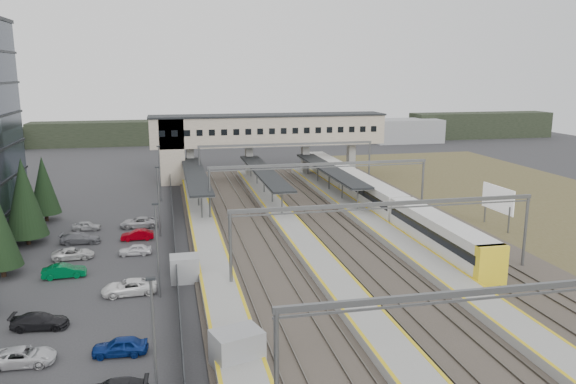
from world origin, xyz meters
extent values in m
plane|color=#2B2B2D|center=(0.00, 0.00, 0.00)|extent=(220.00, 220.00, 0.00)
cylinder|color=black|center=(-22.00, 0.00, 0.60)|extent=(0.44, 0.44, 1.20)
cylinder|color=black|center=(-22.00, 10.00, 0.60)|extent=(0.44, 0.44, 1.20)
cone|color=black|center=(-22.00, 10.00, 5.25)|extent=(4.42, 4.42, 8.50)
cylinder|color=black|center=(-22.00, 20.00, 0.60)|extent=(0.44, 0.44, 1.20)
cone|color=black|center=(-22.00, 20.00, 4.60)|extent=(3.74, 3.74, 7.20)
imported|color=silver|center=(-16.50, -17.40, 0.57)|extent=(4.19, 2.09, 1.14)
imported|color=black|center=(-16.50, -12.10, 0.59)|extent=(4.20, 2.04, 1.18)
imported|color=#024D24|center=(-16.50, -1.50, 0.63)|extent=(3.92, 1.60, 1.26)
imported|color=#BCBCBC|center=(-16.50, 3.80, 0.56)|extent=(4.14, 2.09, 1.12)
imported|color=slate|center=(-16.50, 9.10, 0.62)|extent=(4.38, 2.01, 1.24)
imported|color=#A0A0A3|center=(-16.50, 14.40, 0.56)|extent=(3.38, 1.61, 1.11)
imported|color=navy|center=(-10.50, -17.40, 0.62)|extent=(3.72, 1.72, 1.23)
imported|color=white|center=(-10.50, -6.80, 0.63)|extent=(4.67, 2.35, 1.27)
imported|color=silver|center=(-10.50, 3.80, 0.57)|extent=(3.37, 1.46, 1.13)
imported|color=#750008|center=(-10.50, 9.10, 0.59)|extent=(3.58, 1.28, 1.18)
imported|color=#9F9FA2|center=(-10.50, 14.40, 0.63)|extent=(4.57, 2.21, 1.25)
cylinder|color=slate|center=(-8.00, -25.00, 4.00)|extent=(0.16, 0.16, 8.00)
cube|color=black|center=(-8.00, -25.00, 8.00)|extent=(0.50, 0.25, 0.15)
cylinder|color=slate|center=(-8.00, -8.00, 4.00)|extent=(0.16, 0.16, 8.00)
cube|color=black|center=(-8.00, -8.00, 8.00)|extent=(0.50, 0.25, 0.15)
cylinder|color=slate|center=(-8.00, 10.00, 4.00)|extent=(0.16, 0.16, 8.00)
cube|color=black|center=(-8.00, 10.00, 8.00)|extent=(0.50, 0.25, 0.15)
cylinder|color=slate|center=(-8.00, 28.00, 4.00)|extent=(0.16, 0.16, 8.00)
cube|color=black|center=(-8.00, 28.00, 8.00)|extent=(0.50, 0.25, 0.15)
cube|color=#26282B|center=(-6.50, 5.00, 1.00)|extent=(0.08, 90.00, 2.00)
cube|color=gray|center=(-3.11, -20.74, 1.26)|extent=(3.56, 3.03, 2.53)
cube|color=gray|center=(-5.79, -4.69, 1.16)|extent=(2.56, 2.14, 2.32)
cube|color=#39332A|center=(12.00, 5.00, 0.10)|extent=(34.00, 90.00, 0.20)
cube|color=#59544C|center=(-0.72, 5.00, 0.28)|extent=(0.08, 90.00, 0.14)
cube|color=#59544C|center=(0.72, 5.00, 0.28)|extent=(0.08, 90.00, 0.14)
cube|color=#59544C|center=(3.28, 5.00, 0.28)|extent=(0.08, 90.00, 0.14)
cube|color=#59544C|center=(4.72, 5.00, 0.28)|extent=(0.08, 90.00, 0.14)
cube|color=#59544C|center=(9.28, 5.00, 0.28)|extent=(0.08, 90.00, 0.14)
cube|color=#59544C|center=(10.72, 5.00, 0.28)|extent=(0.08, 90.00, 0.14)
cube|color=#59544C|center=(13.28, 5.00, 0.28)|extent=(0.08, 90.00, 0.14)
cube|color=#59544C|center=(14.72, 5.00, 0.28)|extent=(0.08, 90.00, 0.14)
cube|color=#59544C|center=(19.28, 5.00, 0.28)|extent=(0.08, 90.00, 0.14)
cube|color=#59544C|center=(20.72, 5.00, 0.28)|extent=(0.08, 90.00, 0.14)
cube|color=#59544C|center=(23.28, 5.00, 0.28)|extent=(0.08, 90.00, 0.14)
cube|color=#59544C|center=(24.72, 5.00, 0.28)|extent=(0.08, 90.00, 0.14)
cube|color=gray|center=(-3.00, 5.00, 0.45)|extent=(3.20, 82.00, 0.90)
cube|color=gold|center=(-4.45, 5.00, 0.91)|extent=(0.25, 82.00, 0.02)
cube|color=gold|center=(-1.55, 5.00, 0.91)|extent=(0.25, 82.00, 0.02)
cube|color=gray|center=(7.00, 5.00, 0.45)|extent=(3.20, 82.00, 0.90)
cube|color=gold|center=(5.55, 5.00, 0.91)|extent=(0.25, 82.00, 0.02)
cube|color=gold|center=(8.45, 5.00, 0.91)|extent=(0.25, 82.00, 0.02)
cube|color=gray|center=(17.00, 5.00, 0.45)|extent=(3.20, 82.00, 0.90)
cube|color=gold|center=(15.55, 5.00, 0.91)|extent=(0.25, 82.00, 0.02)
cube|color=gold|center=(18.45, 5.00, 0.91)|extent=(0.25, 82.00, 0.02)
cube|color=black|center=(-3.00, 27.00, 4.00)|extent=(3.00, 30.00, 0.25)
cube|color=slate|center=(-3.00, 27.00, 3.85)|extent=(3.10, 30.00, 0.12)
cylinder|color=slate|center=(-3.00, 14.00, 2.40)|extent=(0.20, 0.20, 3.10)
cylinder|color=slate|center=(-3.00, 20.50, 2.40)|extent=(0.20, 0.20, 3.10)
cylinder|color=slate|center=(-3.00, 27.00, 2.40)|extent=(0.20, 0.20, 3.10)
cylinder|color=slate|center=(-3.00, 33.50, 2.40)|extent=(0.20, 0.20, 3.10)
cylinder|color=slate|center=(-3.00, 40.00, 2.40)|extent=(0.20, 0.20, 3.10)
cube|color=black|center=(7.00, 27.00, 4.00)|extent=(3.00, 30.00, 0.25)
cube|color=slate|center=(7.00, 27.00, 3.85)|extent=(3.10, 30.00, 0.12)
cylinder|color=slate|center=(7.00, 14.00, 2.40)|extent=(0.20, 0.20, 3.10)
cylinder|color=slate|center=(7.00, 20.50, 2.40)|extent=(0.20, 0.20, 3.10)
cylinder|color=slate|center=(7.00, 27.00, 2.40)|extent=(0.20, 0.20, 3.10)
cylinder|color=slate|center=(7.00, 33.50, 2.40)|extent=(0.20, 0.20, 3.10)
cylinder|color=slate|center=(7.00, 40.00, 2.40)|extent=(0.20, 0.20, 3.10)
cube|color=black|center=(17.00, 27.00, 4.00)|extent=(3.00, 30.00, 0.25)
cube|color=slate|center=(17.00, 27.00, 3.85)|extent=(3.10, 30.00, 0.12)
cylinder|color=slate|center=(17.00, 14.00, 2.40)|extent=(0.20, 0.20, 3.10)
cylinder|color=slate|center=(17.00, 20.50, 2.40)|extent=(0.20, 0.20, 3.10)
cylinder|color=slate|center=(17.00, 27.00, 2.40)|extent=(0.20, 0.20, 3.10)
cylinder|color=slate|center=(17.00, 33.50, 2.40)|extent=(0.20, 0.20, 3.10)
cylinder|color=slate|center=(17.00, 40.00, 2.40)|extent=(0.20, 0.20, 3.10)
cube|color=#A19380|center=(10.50, 42.00, 8.50)|extent=(40.00, 6.00, 5.00)
cube|color=black|center=(10.50, 42.00, 11.05)|extent=(40.40, 6.40, 0.30)
cube|color=#A19380|center=(-6.00, 42.00, 5.50)|extent=(4.00, 6.00, 11.00)
cube|color=black|center=(-7.50, 38.98, 8.60)|extent=(1.00, 0.06, 1.00)
cube|color=black|center=(-5.50, 38.98, 8.60)|extent=(1.00, 0.06, 1.00)
cube|color=black|center=(-3.50, 38.98, 8.60)|extent=(1.00, 0.06, 1.00)
cube|color=black|center=(-1.50, 38.98, 8.60)|extent=(1.00, 0.06, 1.00)
cube|color=black|center=(0.50, 38.98, 8.60)|extent=(1.00, 0.06, 1.00)
cube|color=black|center=(2.50, 38.98, 8.60)|extent=(1.00, 0.06, 1.00)
cube|color=black|center=(4.50, 38.98, 8.60)|extent=(1.00, 0.06, 1.00)
cube|color=black|center=(6.50, 38.98, 8.60)|extent=(1.00, 0.06, 1.00)
cube|color=black|center=(8.50, 38.98, 8.60)|extent=(1.00, 0.06, 1.00)
cube|color=black|center=(10.50, 38.98, 8.60)|extent=(1.00, 0.06, 1.00)
cube|color=black|center=(12.50, 38.98, 8.60)|extent=(1.00, 0.06, 1.00)
cube|color=black|center=(14.50, 38.98, 8.60)|extent=(1.00, 0.06, 1.00)
cube|color=black|center=(16.50, 38.98, 8.60)|extent=(1.00, 0.06, 1.00)
cube|color=black|center=(18.50, 38.98, 8.60)|extent=(1.00, 0.06, 1.00)
cube|color=black|center=(20.50, 38.98, 8.60)|extent=(1.00, 0.06, 1.00)
cube|color=black|center=(22.50, 38.98, 8.60)|extent=(1.00, 0.06, 1.00)
cube|color=black|center=(24.50, 38.98, 8.60)|extent=(1.00, 0.06, 1.00)
cube|color=black|center=(26.50, 38.98, 8.60)|extent=(1.00, 0.06, 1.00)
cube|color=black|center=(28.50, 38.98, 8.60)|extent=(1.00, 0.06, 1.00)
cube|color=gray|center=(-4.50, 42.00, 3.00)|extent=(1.20, 1.60, 6.00)
cube|color=gray|center=(-3.00, 42.00, 3.00)|extent=(1.20, 1.60, 6.00)
cube|color=gray|center=(7.00, 42.00, 3.00)|extent=(1.20, 1.60, 6.00)
cube|color=gray|center=(17.00, 42.00, 3.00)|extent=(1.20, 1.60, 6.00)
cube|color=gray|center=(25.50, 42.00, 3.00)|extent=(1.20, 1.60, 6.00)
cylinder|color=slate|center=(-2.00, -28.00, 3.50)|extent=(0.28, 0.28, 7.00)
cube|color=slate|center=(12.00, -28.00, 7.00)|extent=(28.40, 0.25, 0.35)
cube|color=slate|center=(12.00, -28.00, 6.60)|extent=(28.40, 0.12, 0.12)
cylinder|color=slate|center=(-2.00, -8.00, 3.50)|extent=(0.28, 0.28, 7.00)
cylinder|color=slate|center=(26.00, -8.00, 3.50)|extent=(0.28, 0.28, 7.00)
cube|color=slate|center=(12.00, -8.00, 7.00)|extent=(28.40, 0.25, 0.35)
cube|color=slate|center=(12.00, -8.00, 6.60)|extent=(28.40, 0.12, 0.12)
cylinder|color=slate|center=(-2.00, 14.00, 3.50)|extent=(0.28, 0.28, 7.00)
cylinder|color=slate|center=(26.00, 14.00, 3.50)|extent=(0.28, 0.28, 7.00)
cube|color=slate|center=(12.00, 14.00, 7.00)|extent=(28.40, 0.25, 0.35)
cube|color=slate|center=(12.00, 14.00, 6.60)|extent=(28.40, 0.12, 0.12)
cylinder|color=slate|center=(-2.00, 34.00, 3.50)|extent=(0.28, 0.28, 7.00)
cylinder|color=slate|center=(26.00, 34.00, 3.50)|extent=(0.28, 0.28, 7.00)
cube|color=slate|center=(12.00, 34.00, 7.00)|extent=(28.40, 0.25, 0.35)
cube|color=slate|center=(12.00, 34.00, 6.60)|extent=(28.40, 0.12, 0.12)
cube|color=silver|center=(20.00, -2.59, 2.07)|extent=(2.76, 19.11, 3.55)
cube|color=black|center=(20.00, -2.59, 2.46)|extent=(2.82, 18.51, 0.89)
cube|color=slate|center=(20.00, -2.59, 0.54)|extent=(2.37, 17.71, 0.49)
cube|color=silver|center=(20.00, 17.12, 2.07)|extent=(2.76, 19.11, 3.55)
cube|color=black|center=(20.00, 17.12, 2.46)|extent=(2.82, 18.51, 0.89)
cube|color=slate|center=(20.00, 17.12, 0.54)|extent=(2.37, 17.71, 0.49)
cube|color=silver|center=(20.00, 36.83, 2.07)|extent=(2.76, 19.11, 3.55)
cube|color=black|center=(20.00, 36.83, 2.46)|extent=(2.82, 18.51, 0.89)
cube|color=slate|center=(20.00, 36.83, 0.54)|extent=(2.37, 17.71, 0.49)
cube|color=yellow|center=(20.00, -12.05, 2.07)|extent=(2.78, 0.90, 3.55)
cylinder|color=slate|center=(31.40, 2.53, 1.60)|extent=(0.20, 0.20, 3.19)
cylinder|color=slate|center=(31.40, 7.52, 1.60)|extent=(0.20, 0.20, 3.19)
cube|color=silver|center=(31.40, 5.03, 3.59)|extent=(0.44, 5.99, 2.99)
cube|color=black|center=(-10.00, 95.00, 3.00)|extent=(60.00, 8.00, 6.00)
cube|color=black|center=(40.00, 95.00, 2.50)|extent=(50.00, 8.00, 5.00)
cube|color=black|center=(80.00, 90.00, 3.50)|extent=(40.00, 8.00, 7.00)
cube|color=gray|center=(55.00, 85.00, 3.00)|extent=(18.00, 10.00, 6.00)
camera|label=1|loc=(-6.90, -53.13, 18.46)|focal=35.00mm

